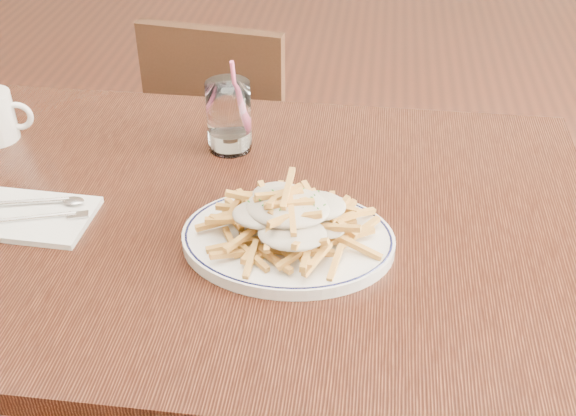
# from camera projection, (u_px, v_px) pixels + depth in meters

# --- Properties ---
(table) EXTENTS (1.20, 0.80, 0.75)m
(table) POSITION_uv_depth(u_px,v_px,m) (229.00, 250.00, 1.21)
(table) COLOR black
(table) RESTS_ON ground
(chair_far) EXTENTS (0.41, 0.41, 0.79)m
(chair_far) POSITION_uv_depth(u_px,v_px,m) (228.00, 136.00, 1.97)
(chair_far) COLOR black
(chair_far) RESTS_ON ground
(fries_plate) EXTENTS (0.40, 0.37, 0.02)m
(fries_plate) POSITION_uv_depth(u_px,v_px,m) (288.00, 239.00, 1.09)
(fries_plate) COLOR white
(fries_plate) RESTS_ON table
(loaded_fries) EXTENTS (0.29, 0.26, 0.07)m
(loaded_fries) POSITION_uv_depth(u_px,v_px,m) (288.00, 214.00, 1.06)
(loaded_fries) COLOR #BE8A3A
(loaded_fries) RESTS_ON fries_plate
(napkin) EXTENTS (0.21, 0.14, 0.01)m
(napkin) POSITION_uv_depth(u_px,v_px,m) (29.00, 216.00, 1.15)
(napkin) COLOR white
(napkin) RESTS_ON table
(cutlery) EXTENTS (0.18, 0.11, 0.01)m
(cutlery) POSITION_uv_depth(u_px,v_px,m) (29.00, 210.00, 1.15)
(cutlery) COLOR silver
(cutlery) RESTS_ON napkin
(water_glass) EXTENTS (0.08, 0.08, 0.18)m
(water_glass) POSITION_uv_depth(u_px,v_px,m) (229.00, 120.00, 1.30)
(water_glass) COLOR white
(water_glass) RESTS_ON table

